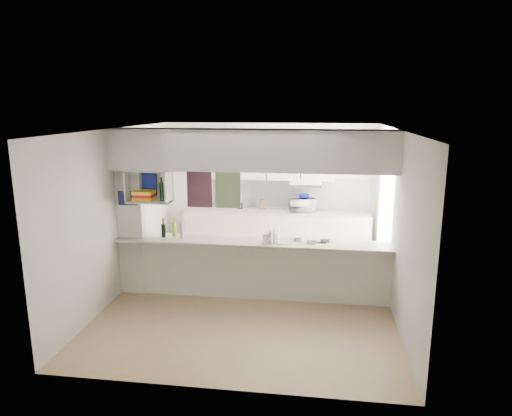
% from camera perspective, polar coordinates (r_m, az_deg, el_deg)
% --- Properties ---
extents(floor, '(4.80, 4.80, 0.00)m').
position_cam_1_polar(floor, '(7.28, -0.56, -11.07)').
color(floor, tan).
rests_on(floor, ground).
extents(ceiling, '(4.80, 4.80, 0.00)m').
position_cam_1_polar(ceiling, '(6.67, -0.61, 9.83)').
color(ceiling, white).
rests_on(ceiling, wall_back).
extents(wall_back, '(4.20, 0.00, 4.20)m').
position_cam_1_polar(wall_back, '(9.19, 1.59, 2.45)').
color(wall_back, silver).
rests_on(wall_back, floor).
extents(wall_left, '(0.00, 4.80, 4.80)m').
position_cam_1_polar(wall_left, '(7.45, -16.77, -0.51)').
color(wall_left, silver).
rests_on(wall_left, floor).
extents(wall_right, '(0.00, 4.80, 4.80)m').
position_cam_1_polar(wall_right, '(6.89, 16.99, -1.59)').
color(wall_right, silver).
rests_on(wall_right, floor).
extents(servery_partition, '(4.20, 0.50, 2.60)m').
position_cam_1_polar(servery_partition, '(6.81, -2.03, 1.91)').
color(servery_partition, silver).
rests_on(servery_partition, floor).
extents(cubby_shelf, '(0.65, 0.35, 0.50)m').
position_cam_1_polar(cubby_shelf, '(7.11, -13.27, 2.45)').
color(cubby_shelf, white).
rests_on(cubby_shelf, bulkhead).
extents(kitchen_run, '(3.60, 0.63, 2.24)m').
position_cam_1_polar(kitchen_run, '(9.02, 2.40, -0.84)').
color(kitchen_run, beige).
rests_on(kitchen_run, floor).
extents(microwave, '(0.56, 0.44, 0.27)m').
position_cam_1_polar(microwave, '(8.88, 5.76, 0.43)').
color(microwave, white).
rests_on(microwave, bench_top).
extents(bowl, '(0.24, 0.24, 0.06)m').
position_cam_1_polar(bowl, '(8.84, 6.01, 1.46)').
color(bowl, navy).
rests_on(bowl, microwave).
extents(dish_rack, '(0.43, 0.34, 0.22)m').
position_cam_1_polar(dish_rack, '(6.92, 2.59, -3.49)').
color(dish_rack, silver).
rests_on(dish_rack, breakfast_bar).
extents(cup, '(0.14, 0.14, 0.10)m').
position_cam_1_polar(cup, '(6.84, 1.38, -3.84)').
color(cup, white).
rests_on(cup, dish_rack).
extents(wine_bottles, '(0.37, 0.15, 0.33)m').
position_cam_1_polar(wine_bottles, '(7.24, -10.26, -2.66)').
color(wine_bottles, black).
rests_on(wine_bottles, breakfast_bar).
extents(plastic_tubs, '(0.55, 0.22, 0.07)m').
position_cam_1_polar(plastic_tubs, '(6.96, 6.71, -3.94)').
color(plastic_tubs, silver).
rests_on(plastic_tubs, breakfast_bar).
extents(utensil_jar, '(0.09, 0.09, 0.13)m').
position_cam_1_polar(utensil_jar, '(9.08, -1.94, 0.30)').
color(utensil_jar, black).
rests_on(utensil_jar, bench_top).
extents(knife_block, '(0.11, 0.10, 0.19)m').
position_cam_1_polar(knife_block, '(9.04, 0.84, 0.46)').
color(knife_block, '#51381C').
rests_on(knife_block, bench_top).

